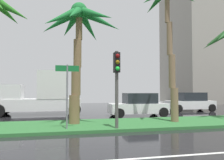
# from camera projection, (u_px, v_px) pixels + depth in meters

# --- Properties ---
(ground_plane) EXTENTS (90.00, 42.00, 0.10)m
(ground_plane) POSITION_uv_depth(u_px,v_px,m) (37.00, 127.00, 12.67)
(ground_plane) COLOR black
(median_strip) EXTENTS (85.50, 4.00, 0.15)m
(median_strip) POSITION_uv_depth(u_px,v_px,m) (35.00, 127.00, 11.70)
(median_strip) COLOR #2D6B33
(median_strip) RESTS_ON ground_plane
(palm_tree_centre) EXTENTS (4.59, 4.64, 6.65)m
(palm_tree_centre) POSITION_uv_depth(u_px,v_px,m) (78.00, 29.00, 12.76)
(palm_tree_centre) COLOR brown
(palm_tree_centre) RESTS_ON median_strip
(palm_tree_centre_right) EXTENTS (3.60, 3.54, 8.25)m
(palm_tree_centre_right) POSITION_uv_depth(u_px,v_px,m) (168.00, 8.00, 13.66)
(palm_tree_centre_right) COLOR #7C6346
(palm_tree_centre_right) RESTS_ON median_strip
(traffic_signal_median_right) EXTENTS (0.28, 0.43, 3.67)m
(traffic_signal_median_right) POSITION_uv_depth(u_px,v_px,m) (117.00, 75.00, 11.05)
(traffic_signal_median_right) COLOR #4C4C47
(traffic_signal_median_right) RESTS_ON median_strip
(street_name_sign) EXTENTS (1.10, 0.08, 3.00)m
(street_name_sign) POSITION_uv_depth(u_px,v_px,m) (67.00, 87.00, 10.89)
(street_name_sign) COLOR slate
(street_name_sign) RESTS_ON median_strip
(box_truck_lead) EXTENTS (6.40, 2.64, 3.46)m
(box_truck_lead) POSITION_uv_depth(u_px,v_px,m) (40.00, 95.00, 18.34)
(box_truck_lead) COLOR white
(box_truck_lead) RESTS_ON ground_plane
(car_in_traffic_second) EXTENTS (4.30, 2.02, 1.72)m
(car_in_traffic_second) POSITION_uv_depth(u_px,v_px,m) (138.00, 105.00, 17.30)
(car_in_traffic_second) COLOR white
(car_in_traffic_second) RESTS_ON ground_plane
(car_in_traffic_third) EXTENTS (4.30, 2.02, 1.72)m
(car_in_traffic_third) POSITION_uv_depth(u_px,v_px,m) (190.00, 102.00, 21.33)
(car_in_traffic_third) COLOR white
(car_in_traffic_third) RESTS_ON ground_plane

